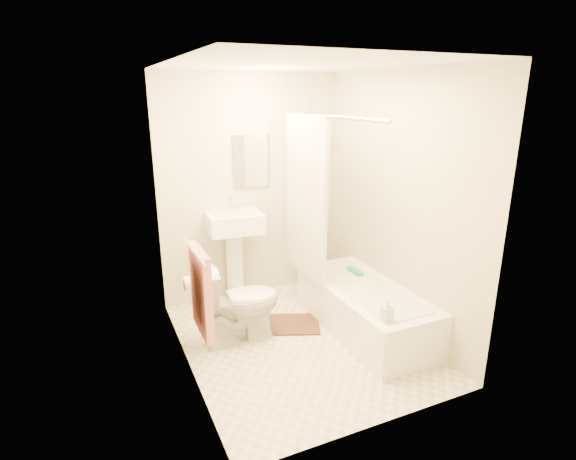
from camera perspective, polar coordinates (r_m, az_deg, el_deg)
name	(u,v)px	position (r m, az deg, el deg)	size (l,w,h in m)	color
floor	(299,341)	(4.25, 1.43, -13.92)	(2.40, 2.40, 0.00)	beige
ceiling	(301,64)	(3.65, 1.72, 20.38)	(2.40, 2.40, 0.00)	white
wall_back	(252,189)	(4.86, -4.64, 5.26)	(2.00, 0.02, 2.40)	beige
wall_left	(181,229)	(3.48, -13.45, 0.06)	(0.02, 2.40, 2.40)	beige
wall_right	(397,204)	(4.30, 13.68, 3.27)	(0.02, 2.40, 2.40)	beige
mirror	(252,161)	(4.79, -4.64, 8.73)	(0.40, 0.03, 0.55)	white
curtain_rod	(328,116)	(3.88, 5.11, 14.21)	(0.03, 0.03, 1.70)	silver
shower_curtain	(306,198)	(4.34, 2.26, 4.14)	(0.04, 0.80, 1.55)	silver
towel_bar	(195,251)	(3.28, -11.78, -2.69)	(0.02, 0.02, 0.60)	silver
towel	(201,292)	(3.41, -10.96, -7.70)	(0.06, 0.45, 0.66)	#CC7266
toilet_paper	(191,283)	(3.77, -12.24, -6.61)	(0.12, 0.12, 0.11)	white
toilet	(238,302)	(4.14, -6.33, -9.10)	(0.42, 0.76, 0.74)	white
sink	(235,254)	(4.83, -6.75, -2.98)	(0.55, 0.44, 1.09)	white
bathtub	(364,309)	(4.40, 9.67, -9.81)	(0.68, 1.55, 0.43)	white
bath_mat	(291,324)	(4.50, 0.33, -11.87)	(0.55, 0.41, 0.02)	#491D18
soap_bottle	(387,310)	(3.71, 12.46, -9.95)	(0.08, 0.09, 0.18)	white
scrub_brush	(355,271)	(4.61, 8.50, -5.23)	(0.07, 0.22, 0.04)	green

